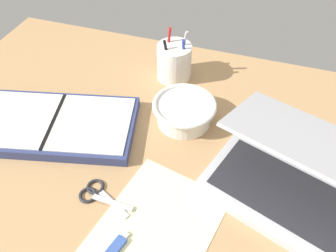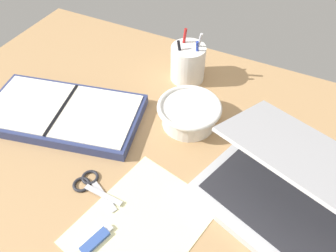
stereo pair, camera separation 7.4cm
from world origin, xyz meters
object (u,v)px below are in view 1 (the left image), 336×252
object	(u,v)px
bowl	(184,111)
pen_cup	(174,62)
laptop	(293,177)
planner	(55,124)
scissors	(97,194)

from	to	relation	value
bowl	pen_cup	distance (cm)	18.50
laptop	planner	distance (cm)	56.99
bowl	laptop	bearing A→B (deg)	-25.75
planner	scissors	bearing A→B (deg)	-51.10
laptop	scissors	bearing A→B (deg)	-141.53
scissors	pen_cup	bearing A→B (deg)	98.82
bowl	planner	distance (cm)	32.54
bowl	scissors	world-z (taller)	bowl
laptop	bowl	xyz separation A→B (cm)	(-26.94, 12.99, -1.30)
planner	scissors	world-z (taller)	planner
pen_cup	scissors	bearing A→B (deg)	-95.07
planner	scissors	xyz separation A→B (cm)	(18.32, -14.29, -1.15)
laptop	bowl	distance (cm)	29.94
laptop	pen_cup	distance (cm)	45.67
bowl	planner	xyz separation A→B (cm)	(-29.96, -12.56, -1.94)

